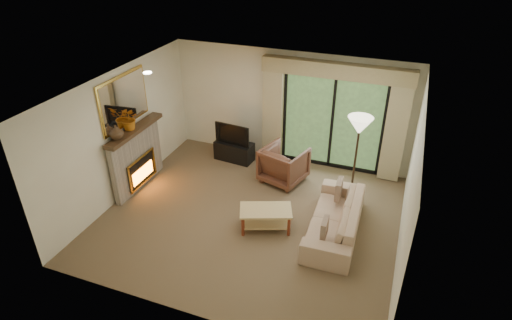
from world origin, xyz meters
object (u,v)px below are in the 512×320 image
at_px(sofa, 335,218).
at_px(media_console, 234,151).
at_px(armchair, 284,165).
at_px(coffee_table, 266,219).

bearing_deg(sofa, media_console, -125.25).
bearing_deg(armchair, media_console, -3.29).
relative_size(media_console, armchair, 1.03).
bearing_deg(media_console, sofa, -27.64).
distance_m(media_console, coffee_table, 2.68).
distance_m(media_console, sofa, 3.33).
xyz_separation_m(sofa, coffee_table, (-1.22, -0.35, -0.10)).
relative_size(armchair, sofa, 0.41).
bearing_deg(coffee_table, media_console, 104.55).
height_order(armchair, sofa, armchair).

